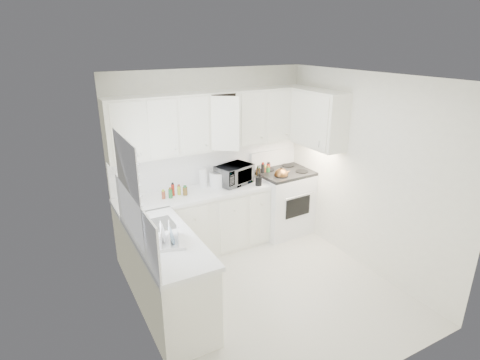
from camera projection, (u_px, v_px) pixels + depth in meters
floor at (267, 290)px, 4.86m from camera, size 3.20×3.20×0.00m
ceiling at (273, 77)px, 3.97m from camera, size 3.20×3.20×0.00m
wall_back at (211, 159)px, 5.73m from camera, size 3.00×0.00×3.00m
wall_front at (377, 261)px, 3.10m from camera, size 3.00×0.00×3.00m
wall_left at (139, 223)px, 3.74m from camera, size 0.00×3.20×3.20m
wall_right at (365, 174)px, 5.09m from camera, size 0.00×3.20×3.20m
window_blinds at (130, 187)px, 3.95m from camera, size 0.06×0.96×1.06m
lower_cabinets_back at (197, 224)px, 5.60m from camera, size 2.22×0.60×0.90m
lower_cabinets_left at (168, 278)px, 4.33m from camera, size 0.60×1.60×0.90m
countertop_back at (196, 194)px, 5.43m from camera, size 2.24×0.64×0.05m
countertop_left at (166, 240)px, 4.17m from camera, size 0.64×1.62×0.05m
backsplash_back at (211, 164)px, 5.75m from camera, size 2.98×0.02×0.55m
backsplash_left at (135, 221)px, 3.94m from camera, size 0.02×1.60×0.55m
upper_cabinets_back at (215, 148)px, 5.53m from camera, size 3.00×0.33×0.80m
upper_cabinets_right at (316, 146)px, 5.62m from camera, size 0.33×0.90×0.80m
sink at (155, 216)px, 4.41m from camera, size 0.42×0.38×0.30m
stove at (284, 193)px, 6.16m from camera, size 0.89×0.75×1.32m
tea_kettle at (281, 174)px, 5.81m from camera, size 0.32×0.30×0.24m
frying_pan at (288, 170)px, 6.27m from camera, size 0.30×0.46×0.04m
microwave at (234, 173)px, 5.67m from camera, size 0.58×0.43×0.35m
rice_cooker at (218, 178)px, 5.61m from camera, size 0.29×0.29×0.25m
paper_towel at (203, 178)px, 5.58m from camera, size 0.12×0.12×0.27m
utensil_crock at (259, 175)px, 5.61m from camera, size 0.12×0.12×0.32m
dish_rack at (164, 234)px, 4.00m from camera, size 0.51×0.44×0.24m
spice_left_0 at (161, 190)px, 5.30m from camera, size 0.06×0.06×0.13m
spice_left_1 at (168, 192)px, 5.26m from camera, size 0.06×0.06×0.13m
spice_left_2 at (171, 188)px, 5.37m from camera, size 0.06×0.06×0.13m
spice_left_3 at (178, 190)px, 5.33m from camera, size 0.06×0.06×0.13m
spice_left_4 at (181, 187)px, 5.44m from camera, size 0.06×0.06×0.13m
sauce_right_0 at (249, 171)px, 5.97m from camera, size 0.06×0.06×0.19m
sauce_right_1 at (254, 172)px, 5.94m from camera, size 0.06×0.06×0.19m
sauce_right_2 at (256, 170)px, 6.02m from camera, size 0.06×0.06×0.19m
sauce_right_3 at (261, 171)px, 5.99m from camera, size 0.06×0.06×0.19m
sauce_right_4 at (262, 169)px, 6.06m from camera, size 0.06×0.06×0.19m
sauce_right_5 at (267, 170)px, 6.04m from camera, size 0.06×0.06×0.19m
sauce_right_6 at (267, 168)px, 6.11m from camera, size 0.06×0.06×0.19m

